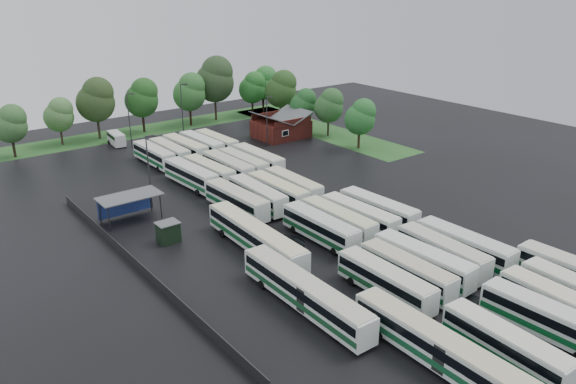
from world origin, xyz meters
TOP-DOWN VIEW (x-y plane):
  - ground at (0.00, 0.00)m, footprint 160.00×160.00m
  - brick_building at (24.00, 42.77)m, footprint 10.07×8.60m
  - wash_shed at (-17.20, 22.02)m, footprint 8.20×4.20m
  - utility_hut at (-16.20, 12.60)m, footprint 2.70×2.20m
  - grass_strip_north at (2.00, 64.80)m, footprint 80.00×10.00m
  - grass_strip_east at (34.00, 42.80)m, footprint 10.00×50.00m
  - west_fence at (-22.20, 8.00)m, footprint 0.10×50.00m
  - bus_r0c0 at (-4.27, -26.09)m, footprint 3.00×11.67m
  - bus_r0c2 at (2.05, -26.09)m, footprint 2.96×11.91m
  - bus_r0c3 at (5.16, -25.88)m, footprint 3.04×12.00m
  - bus_r1c0 at (-4.45, -12.59)m, footprint 2.64×11.78m
  - bus_r1c1 at (-1.08, -12.47)m, footprint 2.50×11.58m
  - bus_r1c2 at (1.91, -12.14)m, footprint 3.01×12.17m
  - bus_r1c3 at (5.36, -12.05)m, footprint 2.96×11.85m
  - bus_r1c4 at (8.57, -12.65)m, footprint 2.74×12.16m
  - bus_r2c1 at (-1.23, 1.30)m, footprint 2.60×12.05m
  - bus_r2c2 at (1.93, 1.51)m, footprint 2.55×11.89m
  - bus_r2c3 at (5.07, 0.92)m, footprint 2.92×11.98m
  - bus_r2c4 at (8.57, 0.88)m, footprint 3.04×12.09m
  - bus_r3c0 at (-4.58, 15.10)m, footprint 2.90×12.21m
  - bus_r3c1 at (-1.11, 15.06)m, footprint 2.87×11.91m
  - bus_r3c2 at (2.15, 14.65)m, footprint 2.54×11.86m
  - bus_r3c3 at (5.35, 15.12)m, footprint 2.78×11.68m
  - bus_r4c0 at (-4.52, 28.23)m, footprint 3.12×12.20m
  - bus_r4c1 at (-1.28, 28.33)m, footprint 3.00×11.83m
  - bus_r4c2 at (2.14, 28.11)m, footprint 2.64×12.12m
  - bus_r4c3 at (5.15, 28.30)m, footprint 2.55×11.75m
  - bus_r4c4 at (8.27, 28.44)m, footprint 2.63×12.18m
  - bus_r5c0 at (-4.30, 41.94)m, footprint 2.64×11.64m
  - bus_r5c1 at (-1.28, 42.04)m, footprint 2.56×11.50m
  - bus_r5c2 at (1.83, 42.08)m, footprint 3.05×12.15m
  - bus_r5c3 at (5.19, 42.10)m, footprint 2.82×12.10m
  - bus_r5c4 at (8.28, 42.04)m, footprint 2.73×11.65m
  - artic_bus_west_a at (-9.15, -23.05)m, footprint 2.77×17.75m
  - artic_bus_west_b at (-9.13, 3.85)m, footprint 3.25×18.30m
  - artic_bus_west_c at (-12.41, -9.35)m, footprint 2.88×17.93m
  - minibus at (-4.81, 57.78)m, footprint 2.60×5.81m
  - tree_north_0 at (-22.29, 61.36)m, footprint 5.90×5.90m
  - tree_north_1 at (-12.94, 64.45)m, footprint 5.64×5.64m
  - tree_north_2 at (-5.58, 64.20)m, footprint 7.52×7.52m
  - tree_north_3 at (3.76, 63.56)m, footprint 6.90×6.90m
  - tree_north_4 at (14.24, 62.44)m, footprint 7.02×7.02m
  - tree_north_5 at (21.36, 63.65)m, footprint 8.73×8.73m
  - tree_north_6 at (34.09, 62.89)m, footprint 6.76×6.76m
  - tree_east_0 at (31.08, 27.21)m, footprint 5.80×5.80m
  - tree_east_1 at (32.50, 37.65)m, footprint 5.94×5.94m
  - tree_east_2 at (31.13, 44.29)m, footprint 5.45×5.43m
  - tree_east_3 at (31.99, 53.11)m, footprint 7.02×7.02m
  - tree_east_4 at (30.49, 62.17)m, footprint 6.24×6.24m
  - lamp_post_ne at (17.86, 38.95)m, footprint 1.49×0.29m
  - lamp_post_nw at (-12.94, 24.10)m, footprint 1.62×0.32m
  - lamp_post_back_w at (-2.86, 54.85)m, footprint 1.59×0.31m
  - lamp_post_back_e at (8.25, 54.67)m, footprint 1.67×0.33m
  - puddle_0 at (0.59, -19.09)m, footprint 5.32×5.32m
  - puddle_1 at (9.71, -24.56)m, footprint 3.94×3.94m
  - puddle_2 at (-5.45, 3.43)m, footprint 5.65×5.65m
  - puddle_3 at (7.64, 0.89)m, footprint 4.56×4.56m
  - puddle_4 at (16.14, -20.58)m, footprint 3.49×3.49m

SIDE VIEW (x-z plane):
  - ground at x=0.00m, z-range 0.00..0.00m
  - puddle_0 at x=0.59m, z-range 0.00..0.01m
  - puddle_1 at x=9.71m, z-range 0.00..0.01m
  - puddle_2 at x=-5.45m, z-range 0.00..0.01m
  - puddle_3 at x=7.64m, z-range 0.00..0.01m
  - puddle_4 at x=16.14m, z-range 0.00..0.01m
  - grass_strip_north at x=2.00m, z-range 0.00..0.01m
  - grass_strip_east at x=34.00m, z-range 0.00..0.01m
  - west_fence at x=-22.20m, z-range 0.00..1.20m
  - utility_hut at x=-16.20m, z-range 0.01..2.63m
  - minibus at x=-4.81m, z-range 0.13..2.60m
  - bus_r5c1 at x=-1.28m, z-range 0.16..3.35m
  - bus_r0c0 at x=-4.27m, z-range 0.16..3.38m
  - bus_r1c1 at x=-1.08m, z-range 0.16..3.38m
  - bus_r5c4 at x=8.28m, z-range 0.16..3.39m
  - bus_r5c0 at x=-4.30m, z-range 0.16..3.39m
  - bus_r3c3 at x=5.35m, z-range 0.16..3.39m
  - bus_r4c1 at x=-1.28m, z-range 0.16..3.43m
  - bus_r4c3 at x=5.15m, z-range 0.16..3.43m
  - bus_r1c0 at x=-4.45m, z-range 0.16..3.44m
  - bus_r1c3 at x=5.36m, z-range 0.16..3.44m
  - bus_r0c2 at x=2.05m, z-range 0.16..3.45m
  - bus_r3c1 at x=-1.11m, z-range 0.16..3.46m
  - bus_r3c2 at x=2.15m, z-range 0.17..3.47m
  - bus_r2c2 at x=1.93m, z-range 0.17..3.47m
  - bus_r2c3 at x=5.07m, z-range 0.17..3.48m
  - bus_r0c3 at x=5.16m, z-range 0.17..3.48m
  - artic_bus_west_a at x=-9.15m, z-range 0.18..3.47m
  - bus_r2c4 at x=8.57m, z-range 0.17..3.50m
  - artic_bus_west_c at x=-12.41m, z-range 0.18..3.50m
  - bus_r2c1 at x=-1.23m, z-range 0.17..3.52m
  - bus_r5c3 at x=5.19m, z-range 0.17..3.52m
  - bus_r5c2 at x=1.83m, z-range 0.17..3.52m
  - bus_r1c2 at x=1.91m, z-range 0.17..3.53m
  - bus_r4c0 at x=-4.52m, z-range 0.17..3.54m
  - bus_r4c2 at x=2.14m, z-range 0.17..3.54m
  - bus_r1c4 at x=8.57m, z-range 0.17..3.55m
  - bus_r3c0 at x=-4.58m, z-range 0.17..3.55m
  - bus_r4c4 at x=8.27m, z-range 0.17..3.56m
  - brick_building at x=24.00m, z-range -0.83..4.56m
  - artic_bus_west_b at x=-9.13m, z-range 0.18..3.56m
  - wash_shed at x=-17.20m, z-range 1.20..4.78m
  - lamp_post_ne at x=17.86m, z-range 0.78..10.47m
  - tree_east_2 at x=31.13m, z-range 1.28..10.27m
  - lamp_post_back_w at x=-2.86m, z-range 0.83..11.14m
  - tree_north_1 at x=-12.94m, z-range 1.34..10.68m
  - lamp_post_nw at x=-12.94m, z-range 0.85..11.36m
  - tree_east_0 at x=31.08m, z-range 1.37..10.98m
  - tree_north_0 at x=-22.29m, z-range 1.40..11.17m
  - lamp_post_back_e at x=8.25m, z-range 0.88..11.75m
  - tree_east_1 at x=32.50m, z-range 1.41..11.25m
  - tree_east_4 at x=30.49m, z-range 1.48..11.82m
  - tree_north_6 at x=34.09m, z-range 1.60..12.80m
  - tree_north_3 at x=3.76m, z-range 1.63..13.06m
  - tree_east_3 at x=31.99m, z-range 1.66..13.29m
  - tree_north_4 at x=14.24m, z-range 1.67..13.29m
  - tree_north_2 at x=-5.58m, z-range 1.78..14.23m
  - tree_north_5 at x=21.36m, z-range 2.08..16.54m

